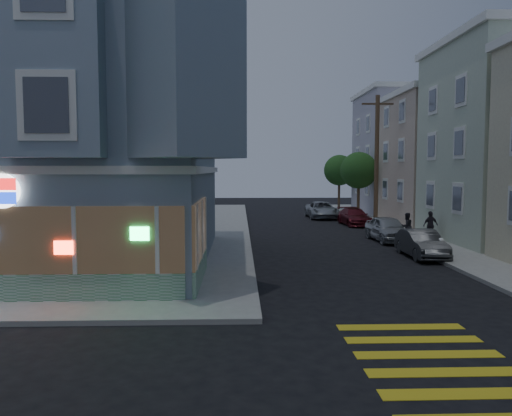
{
  "coord_description": "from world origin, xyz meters",
  "views": [
    {
      "loc": [
        2.42,
        -10.66,
        4.02
      ],
      "look_at": [
        2.98,
        6.37,
        2.7
      ],
      "focal_mm": 35.0,
      "sensor_mm": 36.0,
      "label": 1
    }
  ],
  "objects_px": {
    "pedestrian_a": "(407,226)",
    "parked_car_d": "(322,210)",
    "traffic_signal": "(161,197)",
    "fire_hydrant": "(441,247)",
    "parked_car_c": "(354,217)",
    "street_tree_far": "(339,170)",
    "utility_pole": "(377,158)",
    "parked_car_a": "(388,229)",
    "pedestrian_b": "(430,225)",
    "street_tree_near": "(359,170)",
    "parked_car_b": "(421,244)"
  },
  "relations": [
    {
      "from": "pedestrian_a",
      "to": "parked_car_d",
      "type": "height_order",
      "value": "pedestrian_a"
    },
    {
      "from": "traffic_signal",
      "to": "fire_hydrant",
      "type": "xyz_separation_m",
      "value": [
        11.33,
        5.99,
        -2.57
      ]
    },
    {
      "from": "fire_hydrant",
      "to": "parked_car_c",
      "type": "bearing_deg",
      "value": 92.45
    },
    {
      "from": "fire_hydrant",
      "to": "parked_car_d",
      "type": "bearing_deg",
      "value": 96.27
    },
    {
      "from": "street_tree_far",
      "to": "fire_hydrant",
      "type": "relative_size",
      "value": 6.2
    },
    {
      "from": "utility_pole",
      "to": "fire_hydrant",
      "type": "height_order",
      "value": "utility_pole"
    },
    {
      "from": "street_tree_far",
      "to": "parked_car_a",
      "type": "height_order",
      "value": "street_tree_far"
    },
    {
      "from": "street_tree_far",
      "to": "pedestrian_b",
      "type": "bearing_deg",
      "value": -87.87
    },
    {
      "from": "parked_car_a",
      "to": "traffic_signal",
      "type": "xyz_separation_m",
      "value": [
        -10.73,
        -11.9,
        2.47
      ]
    },
    {
      "from": "pedestrian_a",
      "to": "parked_car_c",
      "type": "xyz_separation_m",
      "value": [
        -0.9,
        8.6,
        -0.29
      ]
    },
    {
      "from": "street_tree_far",
      "to": "parked_car_d",
      "type": "distance_m",
      "value": 9.08
    },
    {
      "from": "utility_pole",
      "to": "parked_car_c",
      "type": "distance_m",
      "value": 4.47
    },
    {
      "from": "parked_car_d",
      "to": "fire_hydrant",
      "type": "relative_size",
      "value": 5.76
    },
    {
      "from": "street_tree_far",
      "to": "traffic_signal",
      "type": "distance_m",
      "value": 35.31
    },
    {
      "from": "parked_car_a",
      "to": "parked_car_c",
      "type": "distance_m",
      "value": 8.08
    },
    {
      "from": "parked_car_c",
      "to": "traffic_signal",
      "type": "relative_size",
      "value": 0.94
    },
    {
      "from": "utility_pole",
      "to": "street_tree_far",
      "type": "height_order",
      "value": "utility_pole"
    },
    {
      "from": "street_tree_near",
      "to": "parked_car_d",
      "type": "relative_size",
      "value": 1.08
    },
    {
      "from": "parked_car_c",
      "to": "utility_pole",
      "type": "bearing_deg",
      "value": -37.56
    },
    {
      "from": "utility_pole",
      "to": "street_tree_far",
      "type": "bearing_deg",
      "value": 89.18
    },
    {
      "from": "pedestrian_a",
      "to": "parked_car_a",
      "type": "relative_size",
      "value": 0.36
    },
    {
      "from": "street_tree_near",
      "to": "pedestrian_b",
      "type": "xyz_separation_m",
      "value": [
        0.8,
        -13.54,
        -3.0
      ]
    },
    {
      "from": "parked_car_c",
      "to": "pedestrian_a",
      "type": "bearing_deg",
      "value": -87.75
    },
    {
      "from": "fire_hydrant",
      "to": "traffic_signal",
      "type": "bearing_deg",
      "value": -152.14
    },
    {
      "from": "traffic_signal",
      "to": "parked_car_c",
      "type": "bearing_deg",
      "value": 53.92
    },
    {
      "from": "parked_car_a",
      "to": "traffic_signal",
      "type": "height_order",
      "value": "traffic_signal"
    },
    {
      "from": "parked_car_b",
      "to": "traffic_signal",
      "type": "height_order",
      "value": "traffic_signal"
    },
    {
      "from": "parked_car_a",
      "to": "parked_car_b",
      "type": "xyz_separation_m",
      "value": [
        0.0,
        -5.2,
        -0.07
      ]
    },
    {
      "from": "street_tree_far",
      "to": "parked_car_a",
      "type": "relative_size",
      "value": 1.28
    },
    {
      "from": "pedestrian_b",
      "to": "street_tree_near",
      "type": "bearing_deg",
      "value": -102.76
    },
    {
      "from": "parked_car_b",
      "to": "parked_car_d",
      "type": "bearing_deg",
      "value": 94.91
    },
    {
      "from": "street_tree_near",
      "to": "parked_car_c",
      "type": "xyz_separation_m",
      "value": [
        -1.5,
        -5.13,
        -3.32
      ]
    },
    {
      "from": "street_tree_far",
      "to": "pedestrian_a",
      "type": "xyz_separation_m",
      "value": [
        -0.6,
        -21.73,
        -3.04
      ]
    },
    {
      "from": "pedestrian_a",
      "to": "pedestrian_b",
      "type": "height_order",
      "value": "pedestrian_b"
    },
    {
      "from": "parked_car_b",
      "to": "parked_car_c",
      "type": "height_order",
      "value": "parked_car_b"
    },
    {
      "from": "street_tree_near",
      "to": "parked_car_d",
      "type": "bearing_deg",
      "value": 178.63
    },
    {
      "from": "pedestrian_b",
      "to": "traffic_signal",
      "type": "distance_m",
      "value": 17.57
    },
    {
      "from": "parked_car_a",
      "to": "traffic_signal",
      "type": "bearing_deg",
      "value": -134.93
    },
    {
      "from": "street_tree_near",
      "to": "traffic_signal",
      "type": "distance_m",
      "value": 27.94
    },
    {
      "from": "utility_pole",
      "to": "parked_car_a",
      "type": "height_order",
      "value": "utility_pole"
    },
    {
      "from": "pedestrian_a",
      "to": "pedestrian_b",
      "type": "xyz_separation_m",
      "value": [
        1.4,
        0.19,
        0.04
      ]
    },
    {
      "from": "parked_car_d",
      "to": "fire_hydrant",
      "type": "height_order",
      "value": "parked_car_d"
    },
    {
      "from": "parked_car_a",
      "to": "parked_car_d",
      "type": "bearing_deg",
      "value": 93.58
    },
    {
      "from": "street_tree_far",
      "to": "traffic_signal",
      "type": "height_order",
      "value": "street_tree_far"
    },
    {
      "from": "traffic_signal",
      "to": "parked_car_a",
      "type": "bearing_deg",
      "value": 40.11
    },
    {
      "from": "utility_pole",
      "to": "parked_car_d",
      "type": "distance_m",
      "value": 7.85
    },
    {
      "from": "street_tree_near",
      "to": "parked_car_b",
      "type": "bearing_deg",
      "value": -94.66
    },
    {
      "from": "street_tree_near",
      "to": "street_tree_far",
      "type": "height_order",
      "value": "same"
    },
    {
      "from": "utility_pole",
      "to": "traffic_signal",
      "type": "distance_m",
      "value": 22.64
    },
    {
      "from": "utility_pole",
      "to": "parked_car_a",
      "type": "distance_m",
      "value": 8.39
    }
  ]
}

